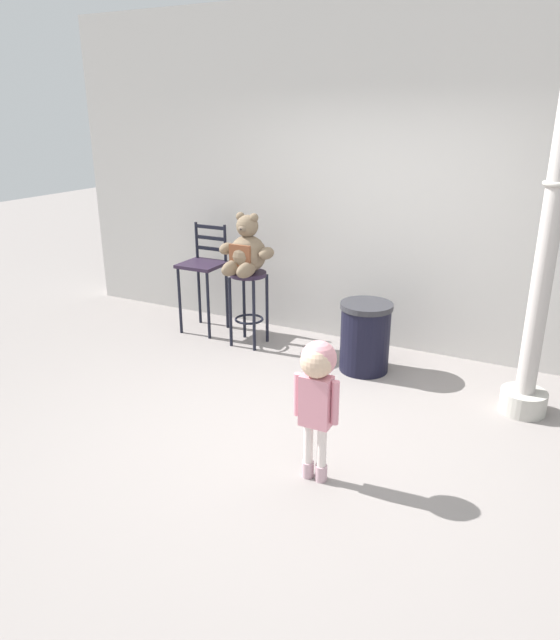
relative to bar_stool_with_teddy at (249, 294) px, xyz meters
The scene contains 8 objects.
ground_plane 1.91m from the bar_stool_with_teddy, 49.90° to the right, with size 24.00×24.00×0.00m, color gray.
building_wall 1.79m from the bar_stool_with_teddy, 32.57° to the left, with size 7.36×0.30×3.29m, color beige.
bar_stool_with_teddy is the anchor object (origin of this frame).
teddy_bear 0.44m from the bar_stool_with_teddy, 90.00° to the right, with size 0.58×0.52×0.59m.
child_walking 2.41m from the bar_stool_with_teddy, 49.83° to the right, with size 0.31×0.24×0.96m.
trash_bin 1.29m from the bar_stool_with_teddy, ahead, with size 0.48×0.48×0.65m.
lamppost 2.78m from the bar_stool_with_teddy, ahead, with size 0.36×0.36×3.12m.
bar_chair_empty 0.67m from the bar_stool_with_teddy, 166.84° to the left, with size 0.43×0.43×1.15m.
Camera 1 is at (1.65, -3.45, 2.28)m, focal length 32.73 mm.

